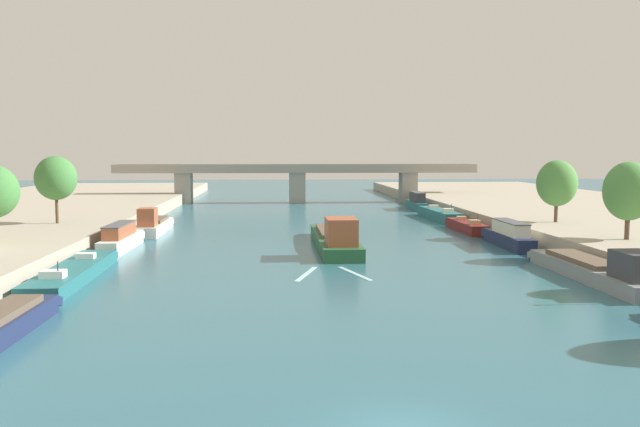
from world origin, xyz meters
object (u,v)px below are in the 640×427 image
tree_right_end_of_row (557,183)px  moored_boat_right_gap_after (417,202)px  moored_boat_right_lone (598,270)px  moored_boat_left_lone (74,272)px  tree_right_past_mid (629,191)px  bridge_far (297,178)px  moored_boat_left_near (121,238)px  moored_boat_left_end (154,225)px  tree_left_second (56,178)px  moored_boat_right_midway (439,214)px  moored_boat_right_end (466,226)px  barge_midriver (335,238)px  moored_boat_right_downstream (508,236)px

tree_right_end_of_row → moored_boat_right_gap_after: bearing=100.6°
moored_boat_right_lone → moored_boat_right_gap_after: same height
moored_boat_left_lone → tree_right_past_mid: bearing=6.9°
tree_right_end_of_row → bridge_far: bearing=115.8°
moored_boat_left_near → moored_boat_right_lone: (36.60, -17.79, -0.21)m
moored_boat_right_lone → tree_right_past_mid: (6.73, 8.61, 4.94)m
moored_boat_left_end → bridge_far: (17.53, 43.77, 3.50)m
moored_boat_right_lone → tree_right_end_of_row: 24.05m
moored_boat_left_end → tree_left_second: size_ratio=1.92×
moored_boat_left_end → moored_boat_right_midway: moored_boat_left_end is taller
moored_boat_left_lone → moored_boat_right_gap_after: size_ratio=1.56×
moored_boat_left_lone → tree_right_past_mid: 44.03m
tree_right_end_of_row → moored_boat_right_end: bearing=135.8°
barge_midriver → moored_boat_right_midway: size_ratio=1.38×
moored_boat_right_downstream → tree_right_past_mid: bearing=-51.0°
moored_boat_right_midway → tree_right_end_of_row: bearing=-70.9°
moored_boat_left_lone → moored_boat_right_lone: moored_boat_right_lone is taller
moored_boat_right_end → tree_right_past_mid: (7.36, -21.08, 5.17)m
tree_left_second → tree_right_end_of_row: tree_left_second is taller
moored_boat_left_near → tree_right_past_mid: 44.55m
moored_boat_right_end → moored_boat_right_lone: bearing=-88.8°
moored_boat_right_end → bridge_far: 48.15m
moored_boat_right_end → tree_right_past_mid: tree_right_past_mid is taller
barge_midriver → tree_left_second: (-27.74, 7.75, 5.36)m
barge_midriver → moored_boat_right_midway: barge_midriver is taller
moored_boat_left_near → moored_boat_right_gap_after: size_ratio=1.08×
tree_left_second → moored_boat_right_gap_after: bearing=37.4°
moored_boat_right_gap_after → tree_right_past_mid: size_ratio=1.66×
moored_boat_right_downstream → tree_right_end_of_row: tree_right_end_of_row is taller
moored_boat_right_midway → bridge_far: size_ratio=0.23×
moored_boat_left_end → moored_boat_right_lone: (35.87, -30.54, -0.09)m
moored_boat_right_gap_after → moored_boat_left_near: bearing=-131.6°
moored_boat_right_gap_after → moored_boat_right_end: bearing=-91.1°
tree_right_past_mid → moored_boat_right_gap_after: bearing=97.7°
moored_boat_left_lone → moored_boat_left_end: 27.21m
tree_right_past_mid → moored_boat_right_downstream: bearing=129.0°
barge_midriver → moored_boat_right_end: bearing=37.9°
moored_boat_left_lone → tree_left_second: 23.63m
moored_boat_left_near → moored_boat_right_midway: moored_boat_left_near is taller
moored_boat_right_gap_after → barge_midriver: bearing=-111.8°
moored_boat_left_near → barge_midriver: bearing=-2.1°
moored_boat_left_end → tree_right_end_of_row: bearing=-10.6°
moored_boat_left_end → tree_right_past_mid: bearing=-27.2°
moored_boat_left_near → tree_right_past_mid: tree_right_past_mid is taller
moored_boat_right_gap_after → moored_boat_right_downstream: bearing=-90.2°
moored_boat_left_near → moored_boat_right_end: 37.89m
moored_boat_right_lone → moored_boat_right_downstream: bearing=90.8°
moored_boat_left_near → tree_right_past_mid: size_ratio=1.78×
moored_boat_left_lone → tree_right_end_of_row: tree_right_end_of_row is taller
moored_boat_right_gap_after → tree_right_end_of_row: size_ratio=1.67×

